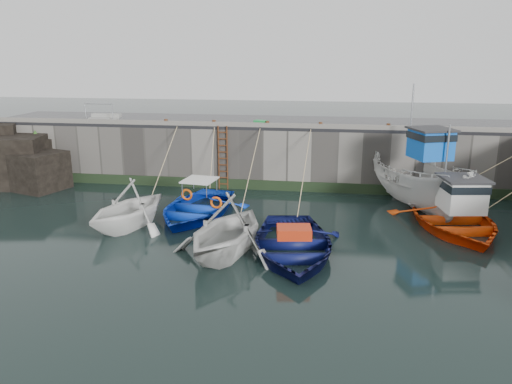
# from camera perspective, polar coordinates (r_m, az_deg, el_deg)

# --- Properties ---
(ground) EXTENTS (120.00, 120.00, 0.00)m
(ground) POSITION_cam_1_polar(r_m,az_deg,el_deg) (15.93, -4.34, -9.10)
(ground) COLOR black
(ground) RESTS_ON ground
(quay_back) EXTENTS (30.00, 5.00, 3.00)m
(quay_back) POSITION_cam_1_polar(r_m,az_deg,el_deg) (27.30, 1.49, 4.67)
(quay_back) COLOR slate
(quay_back) RESTS_ON ground
(road_back) EXTENTS (30.00, 5.00, 0.16)m
(road_back) POSITION_cam_1_polar(r_m,az_deg,el_deg) (27.04, 1.51, 7.96)
(road_back) COLOR black
(road_back) RESTS_ON quay_back
(kerb_back) EXTENTS (30.00, 0.30, 0.20)m
(kerb_back) POSITION_cam_1_polar(r_m,az_deg,el_deg) (24.71, 0.82, 7.67)
(kerb_back) COLOR slate
(kerb_back) RESTS_ON road_back
(algae_back) EXTENTS (30.00, 0.08, 0.50)m
(algae_back) POSITION_cam_1_polar(r_m,az_deg,el_deg) (25.11, 0.73, 0.80)
(algae_back) COLOR black
(algae_back) RESTS_ON ground
(rock_outcrop) EXTENTS (5.85, 4.24, 3.41)m
(rock_outcrop) POSITION_cam_1_polar(r_m,az_deg,el_deg) (28.86, -25.88, 3.23)
(rock_outcrop) COLOR black
(rock_outcrop) RESTS_ON ground
(ladder) EXTENTS (0.51, 0.08, 3.20)m
(ladder) POSITION_cam_1_polar(r_m,az_deg,el_deg) (25.11, -3.81, 3.91)
(ladder) COLOR #3F1E0F
(ladder) RESTS_ON ground
(boat_near_white) EXTENTS (4.76, 5.13, 2.22)m
(boat_near_white) POSITION_cam_1_polar(r_m,az_deg,el_deg) (20.48, -14.23, -3.86)
(boat_near_white) COLOR white
(boat_near_white) RESTS_ON ground
(boat_near_white_rope) EXTENTS (0.04, 4.66, 3.10)m
(boat_near_white_rope) POSITION_cam_1_polar(r_m,az_deg,el_deg) (24.42, -10.27, -0.49)
(boat_near_white_rope) COLOR tan
(boat_near_white_rope) RESTS_ON ground
(boat_near_blue) EXTENTS (4.56, 5.90, 1.13)m
(boat_near_blue) POSITION_cam_1_polar(r_m,az_deg,el_deg) (21.47, -6.86, -2.59)
(boat_near_blue) COLOR #0D3ACC
(boat_near_blue) RESTS_ON ground
(boat_near_blue_rope) EXTENTS (0.04, 3.26, 3.10)m
(boat_near_blue_rope) POSITION_cam_1_polar(r_m,az_deg,el_deg) (24.69, -4.72, -0.12)
(boat_near_blue_rope) COLOR tan
(boat_near_blue_rope) RESTS_ON ground
(boat_near_blacktrim) EXTENTS (4.90, 5.37, 2.42)m
(boat_near_blacktrim) POSITION_cam_1_polar(r_m,az_deg,el_deg) (17.22, -3.38, -7.13)
(boat_near_blacktrim) COLOR silver
(boat_near_blacktrim) RESTS_ON ground
(boat_near_blacktrim_rope) EXTENTS (0.04, 6.60, 3.10)m
(boat_near_blacktrim_rope) POSITION_cam_1_polar(r_m,az_deg,el_deg) (22.34, -0.43, -1.74)
(boat_near_blacktrim_rope) COLOR tan
(boat_near_blacktrim_rope) RESTS_ON ground
(boat_near_navy) EXTENTS (4.86, 6.24, 1.18)m
(boat_near_navy) POSITION_cam_1_polar(r_m,az_deg,el_deg) (17.35, 4.11, -6.97)
(boat_near_navy) COLOR #0B1045
(boat_near_navy) RESTS_ON ground
(boat_near_navy_rope) EXTENTS (0.04, 6.18, 3.10)m
(boat_near_navy_rope) POSITION_cam_1_polar(r_m,az_deg,el_deg) (22.34, 5.24, -1.82)
(boat_near_navy_rope) COLOR tan
(boat_near_navy_rope) RESTS_ON ground
(boat_far_white) EXTENTS (4.87, 7.50, 5.71)m
(boat_far_white) POSITION_cam_1_polar(r_m,az_deg,el_deg) (23.11, 18.22, 0.98)
(boat_far_white) COLOR silver
(boat_far_white) RESTS_ON ground
(boat_far_orange) EXTENTS (5.24, 6.66, 4.25)m
(boat_far_orange) POSITION_cam_1_polar(r_m,az_deg,el_deg) (21.10, 21.60, -2.78)
(boat_far_orange) COLOR #FF4A0D
(boat_far_orange) RESTS_ON ground
(fish_crate) EXTENTS (0.70, 0.56, 0.29)m
(fish_crate) POSITION_cam_1_polar(r_m,az_deg,el_deg) (25.05, 0.51, 7.88)
(fish_crate) COLOR #1A923F
(fish_crate) RESTS_ON road_back
(railing) EXTENTS (1.60, 1.05, 1.00)m
(railing) POSITION_cam_1_polar(r_m,az_deg,el_deg) (28.28, -16.89, 8.22)
(railing) COLOR #A5A8AD
(railing) RESTS_ON road_back
(bollard_a) EXTENTS (0.18, 0.18, 0.28)m
(bollard_a) POSITION_cam_1_polar(r_m,az_deg,el_deg) (25.96, -10.25, 7.90)
(bollard_a) COLOR #3F1E0F
(bollard_a) RESTS_ON road_back
(bollard_b) EXTENTS (0.18, 0.18, 0.28)m
(bollard_b) POSITION_cam_1_polar(r_m,az_deg,el_deg) (25.27, -4.83, 7.89)
(bollard_b) COLOR #3F1E0F
(bollard_b) RESTS_ON road_back
(bollard_c) EXTENTS (0.18, 0.18, 0.28)m
(bollard_c) POSITION_cam_1_polar(r_m,az_deg,el_deg) (24.78, 1.31, 7.79)
(bollard_c) COLOR #3F1E0F
(bollard_c) RESTS_ON road_back
(bollard_d) EXTENTS (0.18, 0.18, 0.28)m
(bollard_d) POSITION_cam_1_polar(r_m,az_deg,el_deg) (24.58, 7.39, 7.60)
(bollard_d) COLOR #3F1E0F
(bollard_d) RESTS_ON road_back
(bollard_e) EXTENTS (0.18, 0.18, 0.28)m
(bollard_e) POSITION_cam_1_polar(r_m,az_deg,el_deg) (24.72, 14.88, 7.26)
(bollard_e) COLOR #3F1E0F
(bollard_e) RESTS_ON road_back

